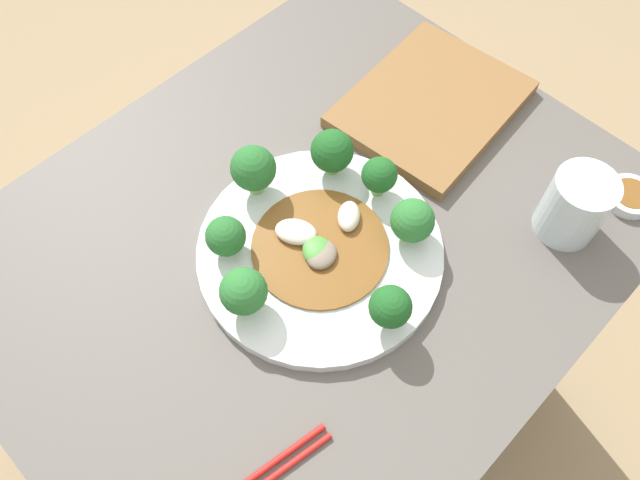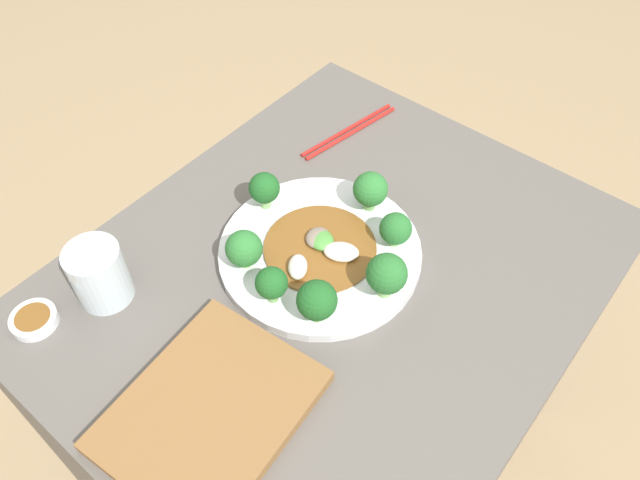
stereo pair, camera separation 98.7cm
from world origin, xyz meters
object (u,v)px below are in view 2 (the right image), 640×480
broccoli_east (370,190)px  broccoli_southwest (317,301)px  broccoli_west (272,283)px  plate (320,252)px  broccoli_north (264,188)px  chopsticks (349,131)px  stirfry_center (321,248)px  cutting_board (210,411)px  broccoli_southeast (396,229)px  broccoli_south (387,274)px  sauce_dish (34,320)px  broccoli_northwest (244,249)px  drinking_glass (99,274)px

broccoli_east → broccoli_southwest: 0.23m
broccoli_southwest → broccoli_west: (-0.02, 0.07, -0.00)m
plate → broccoli_west: size_ratio=5.11×
broccoli_southwest → broccoli_north: bearing=60.8°
broccoli_southwest → chopsticks: broccoli_southwest is taller
broccoli_east → broccoli_southwest: (-0.22, -0.07, -0.00)m
stirfry_center → broccoli_east: bearing=-0.9°
broccoli_north → stirfry_center: bearing=-97.4°
chopsticks → cutting_board: 0.58m
broccoli_southeast → broccoli_south: broccoli_south is taller
sauce_dish → broccoli_south: bearing=-45.8°
broccoli_southeast → sauce_dish: bearing=144.1°
broccoli_northwest → cutting_board: 0.24m
plate → broccoli_north: (0.01, 0.13, 0.05)m
broccoli_north → broccoli_west: 0.18m
plate → broccoli_east: 0.13m
plate → drinking_glass: bearing=142.5°
broccoli_north → broccoli_southwest: broccoli_southwest is taller
broccoli_east → broccoli_northwest: 0.22m
stirfry_center → chopsticks: 0.30m
broccoli_east → cutting_board: bearing=-172.7°
broccoli_northwest → sauce_dish: bearing=147.2°
broccoli_east → drinking_glass: 0.42m
drinking_glass → cutting_board: 0.26m
broccoli_north → broccoli_southeast: bearing=-71.7°
broccoli_southwest → drinking_glass: drinking_glass is taller
plate → broccoli_northwest: bearing=144.2°
broccoli_north → plate: bearing=-96.4°
broccoli_southwest → sauce_dish: bearing=129.4°
sauce_dish → cutting_board: cutting_board is taller
broccoli_southwest → stirfry_center: bearing=36.9°
broccoli_southwest → chopsticks: bearing=31.5°
broccoli_west → chopsticks: (0.37, 0.15, -0.05)m
drinking_glass → chopsticks: drinking_glass is taller
broccoli_northwest → stirfry_center: bearing=-38.1°
stirfry_center → cutting_board: (-0.29, -0.05, -0.01)m
broccoli_south → broccoli_west: bearing=133.1°
broccoli_south → cutting_board: (-0.28, 0.07, -0.05)m
broccoli_north → stirfry_center: (-0.02, -0.13, -0.03)m
broccoli_southwest → broccoli_west: broccoli_southwest is taller
broccoli_southeast → chopsticks: size_ratio=0.26×
drinking_glass → stirfry_center: bearing=-38.3°
broccoli_northwest → plate: bearing=-35.8°
broccoli_southeast → broccoli_west: broccoli_west is taller
plate → cutting_board: (-0.29, -0.06, 0.00)m
cutting_board → plate: bearing=11.3°
drinking_glass → cutting_board: size_ratio=0.35×
broccoli_northwest → sauce_dish: broccoli_northwest is taller
broccoli_south → broccoli_east: broccoli_south is taller
drinking_glass → cutting_board: (-0.03, -0.25, -0.04)m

